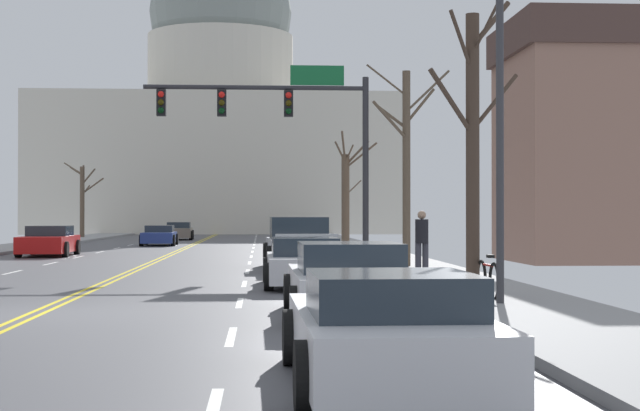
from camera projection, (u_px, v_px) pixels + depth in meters
name	position (u px, v px, depth m)	size (l,w,h in m)	color
ground	(35.00, 313.00, 16.73)	(20.00, 180.00, 0.20)	#4B4B50
signal_gantry	(286.00, 119.00, 33.96)	(7.91, 0.41, 6.86)	#28282D
street_lamp_right	(483.00, 54.00, 17.31)	(2.27, 0.24, 7.51)	#333338
capitol_building	(221.00, 122.00, 92.43)	(33.73, 18.00, 30.36)	beige
pickup_truck_near_00	(300.00, 246.00, 30.67)	(2.35, 5.74, 1.65)	#ADB2B7
sedan_near_01	(304.00, 263.00, 23.25)	(1.99, 4.46, 1.17)	silver
sedan_near_02	(348.00, 282.00, 16.24)	(2.10, 4.71, 1.26)	silver
sedan_near_03	(387.00, 332.00, 9.70)	(2.03, 4.40, 1.16)	silver
sedan_oncoming_00	(49.00, 242.00, 40.34)	(2.16, 4.59, 1.26)	#B71414
sedan_oncoming_01	(159.00, 236.00, 54.08)	(2.01, 4.50, 1.12)	navy
sedan_oncoming_02	(179.00, 231.00, 66.39)	(2.11, 4.65, 1.20)	#6B6056
flank_building_02	(633.00, 141.00, 35.74)	(9.48, 6.39, 8.84)	#8C6656
bare_tree_00	(473.00, 142.00, 19.40)	(1.97, 1.43, 5.98)	#423328
bare_tree_01	(83.00, 198.00, 68.20)	(2.82, 2.17, 5.31)	brown
bare_tree_02	(346.00, 196.00, 45.51)	(1.95, 1.44, 5.47)	brown
bare_tree_04	(406.00, 160.00, 29.90)	(2.61, 1.75, 6.37)	brown
pedestrian_00	(422.00, 240.00, 24.91)	(0.35, 0.34, 1.68)	#33333D
bicycle_parked	(488.00, 279.00, 18.65)	(0.12, 1.77, 0.85)	black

